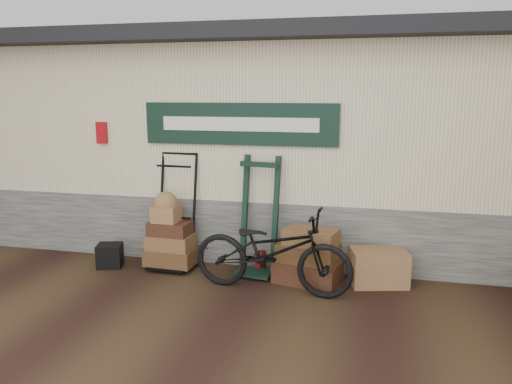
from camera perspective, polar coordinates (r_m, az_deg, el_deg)
ground at (r=6.05m, az=-1.42°, el=-11.64°), size 80.00×80.00×0.00m
station_building at (r=8.28m, az=3.30°, el=6.18°), size 14.40×4.10×3.20m
porter_trolley at (r=6.88m, az=-9.22°, el=-1.98°), size 0.82×0.63×1.58m
green_barrow at (r=6.51m, az=0.31°, el=-2.75°), size 0.62×0.54×1.55m
suitcase_stack at (r=6.34m, az=5.96°, el=-7.20°), size 0.89×0.67×0.71m
wicker_hamper at (r=6.46m, az=13.83°, el=-8.34°), size 0.77×0.60×0.44m
black_trunk at (r=7.17m, az=-16.37°, el=-6.98°), size 0.39×0.35×0.32m
bicycle at (r=5.96m, az=1.86°, el=-6.19°), size 0.85×2.00×1.13m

